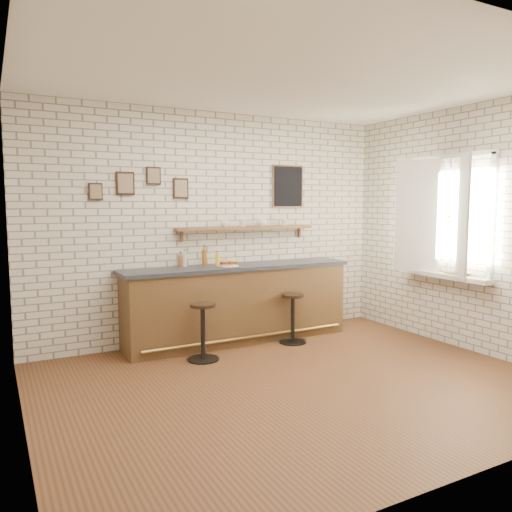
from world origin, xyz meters
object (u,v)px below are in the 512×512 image
at_px(sandwich_plate, 228,266).
at_px(book_lower, 453,274).
at_px(shelf_cup_c, 262,222).
at_px(ciabatta_sandwich, 228,262).
at_px(bitters_bottle_white, 185,260).
at_px(condiment_bottle_yellow, 217,259).
at_px(bar_stool_left, 203,330).
at_px(shelf_cup_b, 243,223).
at_px(shelf_cup_d, 285,222).
at_px(bar_stool_right, 293,317).
at_px(book_upper, 455,272).
at_px(bar_counter, 238,303).
at_px(bitters_bottle_brown, 181,261).
at_px(shelf_cup_a, 225,224).
at_px(bitters_bottle_amber, 204,257).

relative_size(sandwich_plate, book_lower, 1.16).
bearing_deg(shelf_cup_c, ciabatta_sandwich, 117.98).
height_order(bitters_bottle_white, condiment_bottle_yellow, bitters_bottle_white).
relative_size(bar_stool_left, shelf_cup_b, 6.29).
bearing_deg(shelf_cup_d, bar_stool_right, -127.59).
distance_m(ciabatta_sandwich, condiment_bottle_yellow, 0.22).
distance_m(shelf_cup_c, book_lower, 2.56).
height_order(book_lower, book_upper, book_upper).
distance_m(bar_counter, bar_stool_left, 0.92).
height_order(bitters_bottle_white, bar_stool_right, bitters_bottle_white).
bearing_deg(book_lower, bitters_bottle_brown, 139.63).
bearing_deg(shelf_cup_d, ciabatta_sandwich, 177.46).
height_order(sandwich_plate, shelf_cup_a, shelf_cup_a).
distance_m(bar_counter, ciabatta_sandwich, 0.58).
bearing_deg(book_upper, book_lower, 125.44).
xyz_separation_m(sandwich_plate, book_lower, (2.37, -1.53, -0.07)).
height_order(bitters_bottle_amber, book_lower, bitters_bottle_amber).
bearing_deg(shelf_cup_d, bitters_bottle_amber, 165.29).
relative_size(bitters_bottle_brown, book_lower, 0.80).
bearing_deg(bitters_bottle_amber, sandwich_plate, -41.50).
relative_size(shelf_cup_a, shelf_cup_c, 0.86).
distance_m(shelf_cup_c, book_upper, 2.57).
distance_m(ciabatta_sandwich, shelf_cup_d, 1.12).
bearing_deg(bitters_bottle_white, shelf_cup_a, 2.69).
bearing_deg(book_upper, ciabatta_sandwich, -177.92).
height_order(bar_stool_left, shelf_cup_d, shelf_cup_d).
height_order(sandwich_plate, shelf_cup_b, shelf_cup_b).
xyz_separation_m(bar_counter, bitters_bottle_brown, (-0.73, 0.17, 0.58)).
bearing_deg(shelf_cup_b, bitters_bottle_white, 109.41).
bearing_deg(bar_stool_right, shelf_cup_c, 101.19).
bearing_deg(bitters_bottle_white, book_lower, -31.11).
xyz_separation_m(bar_counter, shelf_cup_b, (0.17, 0.20, 1.04)).
xyz_separation_m(shelf_cup_b, book_lower, (2.04, -1.77, -0.61)).
xyz_separation_m(condiment_bottle_yellow, shelf_cup_a, (0.12, 0.03, 0.46)).
bearing_deg(bitters_bottle_white, bar_stool_right, -25.32).
relative_size(bitters_bottle_amber, bar_stool_right, 0.41).
distance_m(bar_counter, bitters_bottle_white, 0.91).
xyz_separation_m(bitters_bottle_amber, book_upper, (2.61, -1.76, -0.16)).
relative_size(shelf_cup_d, book_upper, 0.44).
relative_size(ciabatta_sandwich, bitters_bottle_white, 1.15).
relative_size(ciabatta_sandwich, bar_stool_left, 0.38).
bearing_deg(shelf_cup_b, book_upper, -113.77).
relative_size(bar_stool_right, book_lower, 2.65).
height_order(bitters_bottle_amber, shelf_cup_d, shelf_cup_d).
xyz_separation_m(shelf_cup_c, shelf_cup_d, (0.37, 0.00, -0.01)).
height_order(bitters_bottle_amber, bar_stool_left, bitters_bottle_amber).
xyz_separation_m(bitters_bottle_brown, bitters_bottle_white, (0.05, 0.00, 0.01)).
distance_m(bar_stool_left, bar_stool_right, 1.32).
bearing_deg(shelf_cup_b, shelf_cup_c, -72.43).
xyz_separation_m(ciabatta_sandwich, bitters_bottle_white, (-0.52, 0.21, 0.04)).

